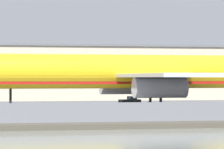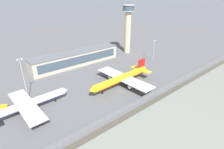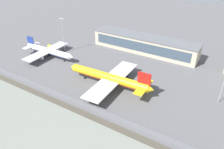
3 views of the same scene
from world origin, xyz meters
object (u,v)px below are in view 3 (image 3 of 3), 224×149
at_px(baggage_tug, 126,75).
at_px(passenger_jet_white, 48,51).
at_px(cargo_jet_yellow, 110,78).
at_px(apron_light_mast_apron_west, 63,34).
at_px(ops_van, 50,47).
at_px(apron_light_mast_apron_east, 224,83).

bearing_deg(baggage_tug, passenger_jet_white, -175.17).
xyz_separation_m(cargo_jet_yellow, apron_light_mast_apron_west, (-53.62, 22.50, 8.42)).
bearing_deg(passenger_jet_white, ops_van, 133.33).
distance_m(baggage_tug, ops_van, 69.54).
height_order(cargo_jet_yellow, ops_van, cargo_jet_yellow).
relative_size(cargo_jet_yellow, apron_light_mast_apron_east, 2.66).
distance_m(passenger_jet_white, ops_van, 15.89).
distance_m(passenger_jet_white, baggage_tug, 58.92).
relative_size(apron_light_mast_apron_west, apron_light_mast_apron_east, 1.28).
xyz_separation_m(cargo_jet_yellow, ops_van, (-67.27, 20.52, -4.04)).
distance_m(cargo_jet_yellow, passenger_jet_white, 57.36).
bearing_deg(apron_light_mast_apron_west, ops_van, -171.77).
bearing_deg(apron_light_mast_apron_east, cargo_jet_yellow, -163.00).
xyz_separation_m(ops_van, apron_light_mast_apron_east, (120.33, -4.30, 9.66)).
bearing_deg(passenger_jet_white, baggage_tug, 4.83).
relative_size(passenger_jet_white, ops_van, 7.68).
distance_m(cargo_jet_yellow, baggage_tug, 15.01).
height_order(ops_van, apron_light_mast_apron_west, apron_light_mast_apron_west).
relative_size(passenger_jet_white, baggage_tug, 12.20).
bearing_deg(ops_van, apron_light_mast_apron_west, 8.23).
bearing_deg(ops_van, baggage_tug, -5.24).
relative_size(passenger_jet_white, apron_light_mast_apron_west, 1.73).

